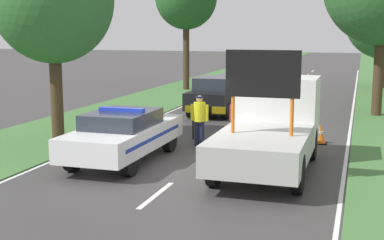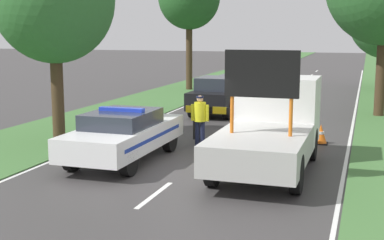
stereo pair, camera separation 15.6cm
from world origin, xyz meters
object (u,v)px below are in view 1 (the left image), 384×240
object	(u,v)px
police_officer	(199,116)
traffic_cone_centre_front	(320,134)
police_car	(124,134)
work_truck	(271,126)
road_barrier	(226,113)
traffic_cone_near_police	(254,128)
pedestrian_civilian	(239,117)
roadside_tree_near_left	(53,0)
queued_car_sedan_black	(215,95)
traffic_cone_near_truck	(127,129)
traffic_cone_behind_barrier	(298,140)
queued_car_van_white	(235,85)

from	to	relation	value
police_officer	traffic_cone_centre_front	distance (m)	4.02
police_car	work_truck	bearing A→B (deg)	9.33
road_barrier	traffic_cone_near_police	size ratio (longest dim) A/B	5.07
pedestrian_civilian	roadside_tree_near_left	size ratio (longest dim) A/B	0.25
road_barrier	queued_car_sedan_black	bearing A→B (deg)	108.21
queued_car_sedan_black	work_truck	bearing A→B (deg)	114.25
pedestrian_civilian	traffic_cone_near_truck	xyz separation A→B (m)	(-3.90, 0.10, -0.61)
road_barrier	traffic_cone_behind_barrier	size ratio (longest dim) A/B	5.71
traffic_cone_behind_barrier	roadside_tree_near_left	distance (m)	8.87
police_car	traffic_cone_near_police	bearing A→B (deg)	61.83
traffic_cone_near_truck	queued_car_sedan_black	xyz separation A→B (m)	(1.44, 6.19, 0.50)
police_car	traffic_cone_near_truck	world-z (taller)	police_car
traffic_cone_behind_barrier	roadside_tree_near_left	bearing A→B (deg)	-166.32
traffic_cone_near_police	queued_car_van_white	distance (m)	10.24
traffic_cone_near_police	roadside_tree_near_left	bearing A→B (deg)	-149.84
traffic_cone_centre_front	queued_car_van_white	world-z (taller)	queued_car_van_white
queued_car_van_white	queued_car_sedan_black	bearing A→B (deg)	93.90
traffic_cone_near_police	road_barrier	bearing A→B (deg)	-118.63
police_car	traffic_cone_centre_front	distance (m)	6.55
police_officer	pedestrian_civilian	xyz separation A→B (m)	(1.20, 0.31, -0.01)
queued_car_sedan_black	traffic_cone_near_police	bearing A→B (deg)	121.17
road_barrier	police_officer	world-z (taller)	police_officer
pedestrian_civilian	queued_car_van_white	distance (m)	12.16
work_truck	traffic_cone_near_police	size ratio (longest dim) A/B	9.59
traffic_cone_centre_front	traffic_cone_near_truck	distance (m)	6.44
work_truck	traffic_cone_near_truck	size ratio (longest dim) A/B	7.71
road_barrier	traffic_cone_behind_barrier	bearing A→B (deg)	-5.81
police_car	work_truck	xyz separation A→B (m)	(4.07, 0.52, 0.36)
roadside_tree_near_left	road_barrier	bearing A→B (deg)	22.04
traffic_cone_centre_front	queued_car_sedan_black	distance (m)	6.99
traffic_cone_near_truck	queued_car_sedan_black	world-z (taller)	queued_car_sedan_black
pedestrian_civilian	traffic_cone_centre_front	distance (m)	2.83
traffic_cone_near_police	traffic_cone_behind_barrier	size ratio (longest dim) A/B	1.13
traffic_cone_centre_front	traffic_cone_near_truck	xyz separation A→B (m)	(-6.32, -1.21, 0.03)
traffic_cone_centre_front	queued_car_sedan_black	xyz separation A→B (m)	(-4.88, 4.98, 0.52)
pedestrian_civilian	traffic_cone_behind_barrier	size ratio (longest dim) A/B	3.29
pedestrian_civilian	traffic_cone_centre_front	size ratio (longest dim) A/B	2.54
work_truck	traffic_cone_centre_front	size ratio (longest dim) A/B	8.32
police_car	traffic_cone_near_police	world-z (taller)	police_car
police_car	road_barrier	bearing A→B (deg)	61.24
work_truck	queued_car_sedan_black	xyz separation A→B (m)	(-3.85, 8.54, -0.29)
police_officer	queued_car_van_white	world-z (taller)	police_officer
road_barrier	traffic_cone_near_truck	size ratio (longest dim) A/B	4.08
road_barrier	traffic_cone_near_police	world-z (taller)	road_barrier
queued_car_sedan_black	queued_car_van_white	bearing A→B (deg)	-86.10
work_truck	traffic_cone_behind_barrier	bearing A→B (deg)	-96.95
roadside_tree_near_left	police_officer	bearing A→B (deg)	13.02
work_truck	traffic_cone_near_police	distance (m)	4.55
traffic_cone_behind_barrier	queued_car_van_white	bearing A→B (deg)	112.29
traffic_cone_near_truck	traffic_cone_behind_barrier	bearing A→B (deg)	3.84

